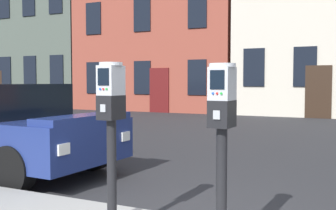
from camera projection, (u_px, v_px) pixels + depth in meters
name	position (u px, v px, depth m)	size (l,w,h in m)	color
parking_meter_near_kerb	(111.00, 113.00, 3.80)	(0.22, 0.25, 1.49)	black
parking_meter_twin_adjacent	(222.00, 120.00, 3.33)	(0.22, 0.25, 1.46)	black
townhouse_green_painted	(57.00, 15.00, 26.11)	(7.63, 6.89, 11.38)	#4C564C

